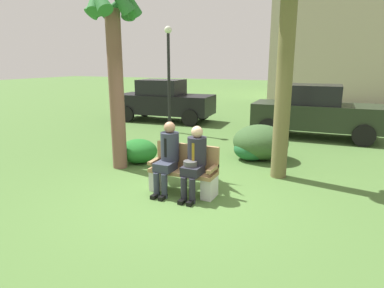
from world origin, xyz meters
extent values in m
plane|color=#476B31|center=(0.00, 0.00, 0.00)|extent=(80.00, 80.00, 0.00)
cube|color=#99754C|center=(-0.05, 0.29, 0.42)|extent=(1.25, 0.44, 0.07)
cube|color=#99754C|center=(-0.05, 0.48, 0.68)|extent=(1.25, 0.06, 0.45)
cube|color=#99754C|center=(-0.64, 0.29, 0.55)|extent=(0.08, 0.44, 0.06)
cube|color=#99754C|center=(0.54, 0.29, 0.55)|extent=(0.08, 0.44, 0.06)
cube|color=silver|center=(-0.58, 0.29, 0.19)|extent=(0.20, 0.37, 0.38)
cube|color=silver|center=(0.48, 0.29, 0.19)|extent=(0.20, 0.37, 0.38)
cube|color=#2D3342|center=(-0.33, 0.12, 0.53)|extent=(0.32, 0.38, 0.16)
cylinder|color=#2D3342|center=(-0.41, -0.07, 0.23)|extent=(0.11, 0.11, 0.45)
cylinder|color=#2D3342|center=(-0.25, -0.07, 0.23)|extent=(0.11, 0.11, 0.45)
cube|color=black|center=(-0.41, -0.13, 0.04)|extent=(0.09, 0.22, 0.07)
cube|color=black|center=(-0.25, -0.13, 0.04)|extent=(0.09, 0.22, 0.07)
cylinder|color=#2D3342|center=(-0.33, 0.31, 0.85)|extent=(0.34, 0.34, 0.54)
cube|color=black|center=(-0.33, 0.15, 0.87)|extent=(0.05, 0.01, 0.35)
sphere|color=#9E7556|center=(-0.33, 0.31, 1.22)|extent=(0.21, 0.21, 0.21)
cube|color=#23232D|center=(0.22, 0.12, 0.53)|extent=(0.32, 0.38, 0.16)
cylinder|color=#23232D|center=(0.14, -0.07, 0.23)|extent=(0.11, 0.11, 0.45)
cylinder|color=#23232D|center=(0.30, -0.07, 0.23)|extent=(0.11, 0.11, 0.45)
cube|color=black|center=(0.14, -0.13, 0.04)|extent=(0.09, 0.22, 0.07)
cube|color=black|center=(0.30, -0.13, 0.04)|extent=(0.09, 0.22, 0.07)
cylinder|color=#23232D|center=(0.22, 0.31, 0.83)|extent=(0.34, 0.34, 0.51)
cube|color=olive|center=(0.22, 0.15, 0.85)|extent=(0.05, 0.01, 0.32)
sphere|color=tan|center=(0.22, 0.31, 1.18)|extent=(0.21, 0.21, 0.21)
cylinder|color=#494949|center=(0.19, 0.10, 0.66)|extent=(0.24, 0.24, 0.09)
cylinder|color=brown|center=(-2.07, 1.10, 1.73)|extent=(0.32, 0.32, 3.45)
cone|color=#2C7133|center=(-2.11, 1.52, 3.67)|extent=(1.06, 0.41, 0.90)
cylinder|color=brown|center=(1.39, 1.97, 2.01)|extent=(0.32, 0.32, 4.01)
ellipsoid|color=#1F6824|center=(-1.89, 1.61, 0.29)|extent=(0.91, 0.84, 0.57)
ellipsoid|color=#35552B|center=(0.70, 3.16, 0.43)|extent=(1.38, 1.26, 0.86)
ellipsoid|color=#205D31|center=(0.52, 2.95, 0.27)|extent=(0.85, 0.78, 0.53)
cube|color=black|center=(-4.18, 7.05, 0.70)|extent=(4.02, 1.88, 0.76)
cube|color=black|center=(-4.33, 7.04, 1.38)|extent=(1.81, 1.50, 0.60)
cylinder|color=black|center=(-2.89, 7.94, 0.32)|extent=(0.65, 0.19, 0.64)
cylinder|color=black|center=(-2.76, 6.39, 0.32)|extent=(0.65, 0.19, 0.64)
cylinder|color=black|center=(-5.61, 7.71, 0.32)|extent=(0.65, 0.19, 0.64)
cylinder|color=black|center=(-5.48, 6.16, 0.32)|extent=(0.65, 0.19, 0.64)
cube|color=#232D1E|center=(1.71, 6.35, 0.70)|extent=(3.96, 1.72, 0.76)
cube|color=black|center=(1.56, 6.34, 1.38)|extent=(1.76, 1.43, 0.60)
cylinder|color=black|center=(3.04, 7.18, 0.32)|extent=(0.65, 0.17, 0.64)
cylinder|color=black|center=(3.11, 5.62, 0.32)|extent=(0.65, 0.17, 0.64)
cylinder|color=black|center=(0.32, 7.07, 0.32)|extent=(0.65, 0.17, 0.64)
cylinder|color=black|center=(0.38, 5.51, 0.32)|extent=(0.65, 0.17, 0.64)
cylinder|color=black|center=(-2.97, 5.19, 1.64)|extent=(0.10, 0.10, 3.28)
sphere|color=white|center=(-2.97, 5.19, 3.40)|extent=(0.24, 0.24, 0.24)
camera|label=1|loc=(2.56, -4.99, 2.38)|focal=31.48mm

